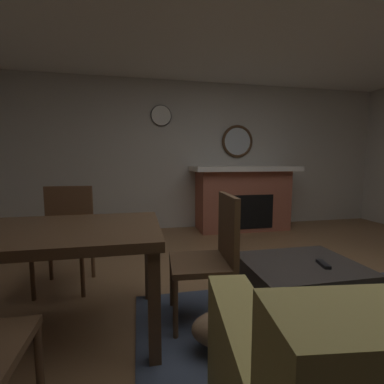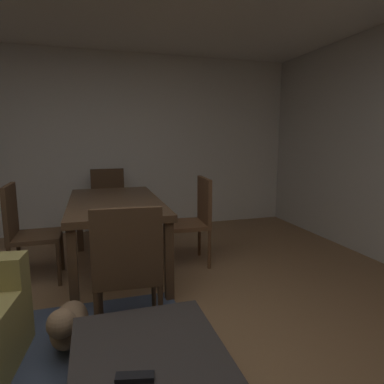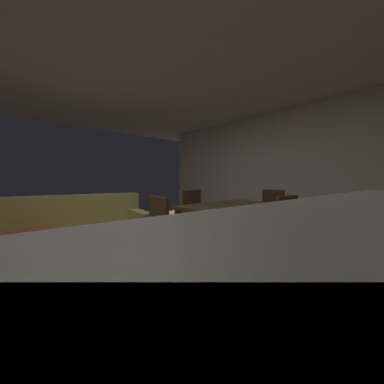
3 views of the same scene
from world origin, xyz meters
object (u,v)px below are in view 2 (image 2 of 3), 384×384
(small_dog, at_px, (68,324))
(dining_chair_north, at_px, (25,228))
(tv_remote, at_px, (135,377))
(dining_chair_south, at_px, (195,216))
(dining_table, at_px, (115,208))
(dining_chair_east, at_px, (109,200))
(dining_chair_west, at_px, (127,265))

(small_dog, bearing_deg, dining_chair_north, 19.62)
(tv_remote, relative_size, dining_chair_south, 0.17)
(dining_chair_north, xyz_separation_m, small_dog, (-1.23, -0.44, -0.34))
(dining_chair_south, relative_size, small_dog, 1.76)
(dining_table, xyz_separation_m, small_dog, (-1.23, 0.39, -0.47))
(dining_chair_north, bearing_deg, tv_remote, -159.90)
(dining_table, height_order, dining_chair_east, dining_chair_east)
(dining_chair_south, distance_m, small_dog, 1.76)
(tv_remote, height_order, dining_table, dining_table)
(small_dog, bearing_deg, dining_chair_south, -44.84)
(tv_remote, bearing_deg, dining_chair_west, 8.69)
(tv_remote, xyz_separation_m, dining_chair_west, (0.87, -0.06, 0.15))
(tv_remote, height_order, dining_chair_east, dining_chair_east)
(tv_remote, distance_m, dining_chair_west, 0.88)
(dining_chair_east, relative_size, small_dog, 1.76)
(tv_remote, height_order, dining_chair_north, dining_chair_north)
(tv_remote, xyz_separation_m, dining_chair_east, (3.27, -0.07, 0.15))
(dining_chair_west, bearing_deg, dining_chair_south, -34.87)
(dining_chair_south, relative_size, dining_chair_north, 1.00)
(dining_table, xyz_separation_m, dining_chair_west, (-1.20, 0.01, -0.14))
(dining_chair_west, xyz_separation_m, dining_chair_north, (1.20, 0.82, 0.00))
(dining_table, relative_size, dining_chair_west, 1.74)
(dining_chair_south, height_order, small_dog, dining_chair_south)
(dining_chair_east, relative_size, dining_chair_west, 1.00)
(tv_remote, height_order, dining_chair_west, dining_chair_west)
(dining_chair_east, bearing_deg, dining_chair_west, 179.95)
(dining_chair_east, distance_m, dining_chair_south, 1.47)
(dining_chair_north, bearing_deg, dining_chair_west, -145.63)
(tv_remote, xyz_separation_m, dining_table, (2.07, -0.07, 0.28))
(dining_chair_east, height_order, dining_chair_south, same)
(dining_table, bearing_deg, dining_chair_south, -90.35)
(dining_chair_east, distance_m, small_dog, 2.48)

